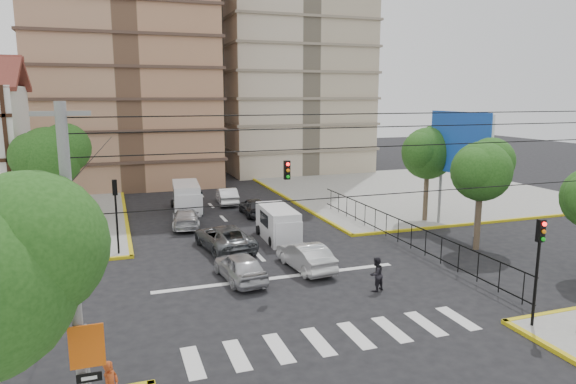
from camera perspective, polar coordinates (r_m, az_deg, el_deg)
name	(u,v)px	position (r m, az deg, el deg)	size (l,w,h in m)	color
ground	(287,285)	(25.92, -0.11, -10.34)	(160.00, 160.00, 0.00)	black
sidewalk_ne	(413,191)	(51.97, 13.67, 0.12)	(26.00, 26.00, 0.15)	gray
crosswalk_stripes	(337,338)	(20.81, 5.50, -15.88)	(12.00, 2.40, 0.01)	silver
stop_line	(279,277)	(26.98, -0.95, -9.47)	(13.00, 0.40, 0.01)	silver
park_fence	(398,244)	(33.48, 12.09, -5.70)	(0.10, 22.50, 1.66)	black
billboard	(460,145)	(36.66, 18.57, 4.94)	(0.36, 6.20, 8.10)	slate
tree_park_a	(482,168)	(32.83, 20.80, 2.46)	(4.41, 3.60, 6.83)	#473828
tree_park_c	(429,151)	(38.93, 15.39, 4.43)	(4.65, 3.80, 7.25)	#473828
tree_tudor	(50,155)	(39.31, -24.94, 3.71)	(5.39, 4.40, 7.43)	#473828
traffic_light_se	(538,255)	(22.62, 26.06, -6.30)	(0.28, 0.22, 4.40)	black
traffic_light_nw	(116,204)	(31.29, -18.59, -1.30)	(0.28, 0.22, 4.40)	black
traffic_light_hanging	(302,174)	(22.54, 1.57, 2.01)	(18.00, 9.12, 0.92)	black
utility_pole_sw	(73,272)	(14.64, -22.74, -8.17)	(1.40, 0.28, 9.00)	slate
district_sign	(88,357)	(15.28, -21.37, -16.67)	(0.90, 0.12, 3.20)	slate
van_right_lane	(279,225)	(33.42, -1.02, -3.67)	(2.01, 4.75, 2.11)	silver
van_left_lane	(187,198)	(42.38, -11.19, -0.68)	(2.44, 5.27, 2.30)	silver
car_silver_front_left	(240,267)	(26.46, -5.35, -8.25)	(1.74, 4.33, 1.48)	#B5B5BA
car_white_front_right	(305,256)	(28.00, 1.95, -7.13)	(1.57, 4.51, 1.49)	silver
car_grey_mid_left	(224,237)	(31.72, -7.12, -5.03)	(2.54, 5.51, 1.53)	#585C5F
car_silver_rear_left	(186,218)	(37.49, -11.28, -2.85)	(1.89, 4.64, 1.35)	silver
car_darkgrey_mid_right	(254,207)	(40.42, -3.82, -1.63)	(1.68, 4.17, 1.42)	#252527
car_white_rear_right	(227,196)	(44.90, -6.81, -0.43)	(1.54, 4.42, 1.46)	white
pedestrian_crosswalk	(376,274)	(25.32, 9.76, -8.99)	(0.82, 0.64, 1.69)	black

